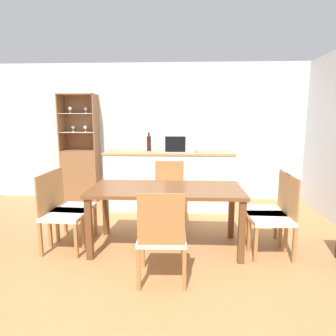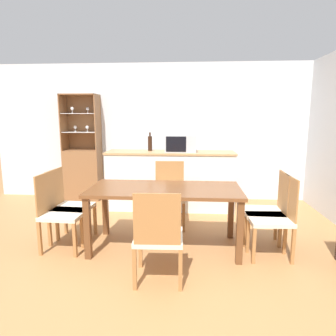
{
  "view_description": "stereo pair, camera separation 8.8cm",
  "coord_description": "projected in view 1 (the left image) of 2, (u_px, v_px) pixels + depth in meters",
  "views": [
    {
      "loc": [
        0.3,
        -3.09,
        1.59
      ],
      "look_at": [
        0.08,
        1.14,
        0.85
      ],
      "focal_mm": 32.0,
      "sensor_mm": 36.0,
      "label": 1
    },
    {
      "loc": [
        0.39,
        -3.08,
        1.59
      ],
      "look_at": [
        0.08,
        1.14,
        0.85
      ],
      "focal_mm": 32.0,
      "sensor_mm": 36.0,
      "label": 2
    }
  ],
  "objects": [
    {
      "name": "microwave",
      "position": [
        180.0,
        143.0,
        5.0
      ],
      "size": [
        0.51,
        0.36,
        0.29
      ],
      "color": "#B7BABF",
      "rests_on": "kitchen_counter"
    },
    {
      "name": "wall_back",
      "position": [
        168.0,
        132.0,
        5.69
      ],
      "size": [
        6.8,
        0.06,
        2.55
      ],
      "color": "silver",
      "rests_on": "ground_plane"
    },
    {
      "name": "dining_chair_side_right_far",
      "position": [
        269.0,
        209.0,
        3.65
      ],
      "size": [
        0.47,
        0.47,
        0.92
      ],
      "rotation": [
        0.0,
        0.0,
        1.54
      ],
      "color": "beige",
      "rests_on": "ground_plane"
    },
    {
      "name": "dining_table",
      "position": [
        166.0,
        195.0,
        3.56
      ],
      "size": [
        1.79,
        0.83,
        0.75
      ],
      "color": "brown",
      "rests_on": "ground_plane"
    },
    {
      "name": "dining_chair_head_near",
      "position": [
        162.0,
        236.0,
        2.84
      ],
      "size": [
        0.48,
        0.48,
        0.92
      ],
      "rotation": [
        0.0,
        0.0,
        0.04
      ],
      "color": "beige",
      "rests_on": "ground_plane"
    },
    {
      "name": "dining_chair_side_left_far",
      "position": [
        69.0,
        206.0,
        3.79
      ],
      "size": [
        0.49,
        0.49,
        0.92
      ],
      "rotation": [
        0.0,
        0.0,
        -1.63
      ],
      "color": "beige",
      "rests_on": "ground_plane"
    },
    {
      "name": "dining_chair_head_far",
      "position": [
        169.0,
        194.0,
        4.35
      ],
      "size": [
        0.47,
        0.47,
        0.92
      ],
      "rotation": [
        0.0,
        0.0,
        3.18
      ],
      "color": "beige",
      "rests_on": "ground_plane"
    },
    {
      "name": "wine_bottle",
      "position": [
        149.0,
        143.0,
        5.14
      ],
      "size": [
        0.07,
        0.07,
        0.32
      ],
      "color": "black",
      "rests_on": "kitchen_counter"
    },
    {
      "name": "dining_chair_side_left_near",
      "position": [
        61.0,
        212.0,
        3.54
      ],
      "size": [
        0.48,
        0.48,
        0.92
      ],
      "rotation": [
        0.0,
        0.0,
        -1.62
      ],
      "color": "beige",
      "rests_on": "ground_plane"
    },
    {
      "name": "display_cabinet",
      "position": [
        81.0,
        168.0,
        5.68
      ],
      "size": [
        0.67,
        0.38,
        1.98
      ],
      "color": "brown",
      "rests_on": "ground_plane"
    },
    {
      "name": "ground_plane",
      "position": [
        155.0,
        261.0,
        3.33
      ],
      "size": [
        18.0,
        18.0,
        0.0
      ],
      "primitive_type": "plane",
      "color": "#B27A47"
    },
    {
      "name": "dining_chair_side_right_near",
      "position": [
        275.0,
        216.0,
        3.41
      ],
      "size": [
        0.48,
        0.48,
        0.92
      ],
      "rotation": [
        0.0,
        0.0,
        1.61
      ],
      "color": "beige",
      "rests_on": "ground_plane"
    },
    {
      "name": "kitchen_counter",
      "position": [
        169.0,
        180.0,
        5.14
      ],
      "size": [
        2.17,
        0.57,
        0.99
      ],
      "color": "white",
      "rests_on": "ground_plane"
    }
  ]
}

